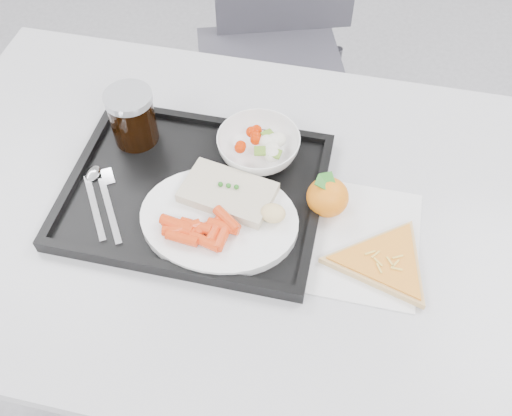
% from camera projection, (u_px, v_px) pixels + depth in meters
% --- Properties ---
extents(table, '(1.20, 0.80, 0.75)m').
position_uv_depth(table, '(232.00, 226.00, 1.07)').
color(table, silver).
rests_on(table, ground).
extents(chair, '(0.53, 0.54, 0.93)m').
position_uv_depth(chair, '(278.00, 31.00, 1.66)').
color(chair, '#37363E').
rests_on(chair, ground).
extents(tray, '(0.45, 0.35, 0.03)m').
position_uv_depth(tray, '(195.00, 191.00, 1.02)').
color(tray, black).
rests_on(tray, table).
extents(dinner_plate, '(0.27, 0.27, 0.02)m').
position_uv_depth(dinner_plate, '(219.00, 220.00, 0.96)').
color(dinner_plate, white).
rests_on(dinner_plate, tray).
extents(fish_fillet, '(0.17, 0.12, 0.03)m').
position_uv_depth(fish_fillet, '(228.00, 193.00, 0.97)').
color(fish_fillet, beige).
rests_on(fish_fillet, dinner_plate).
extents(bread_roll, '(0.05, 0.04, 0.03)m').
position_uv_depth(bread_roll, '(273.00, 213.00, 0.94)').
color(bread_roll, '#E0B585').
rests_on(bread_roll, dinner_plate).
extents(salad_bowl, '(0.15, 0.15, 0.05)m').
position_uv_depth(salad_bowl, '(259.00, 146.00, 1.04)').
color(salad_bowl, white).
rests_on(salad_bowl, tray).
extents(cola_glass, '(0.09, 0.09, 0.11)m').
position_uv_depth(cola_glass, '(132.00, 116.00, 1.05)').
color(cola_glass, black).
rests_on(cola_glass, tray).
extents(cutlery, '(0.13, 0.16, 0.01)m').
position_uv_depth(cutlery, '(100.00, 194.00, 1.00)').
color(cutlery, silver).
rests_on(cutlery, tray).
extents(napkin, '(0.25, 0.24, 0.00)m').
position_uv_depth(napkin, '(344.00, 238.00, 0.97)').
color(napkin, silver).
rests_on(napkin, table).
extents(tangerine, '(0.08, 0.08, 0.07)m').
position_uv_depth(tangerine, '(328.00, 197.00, 0.98)').
color(tangerine, '#FF8901').
rests_on(tangerine, napkin).
extents(pizza_slice, '(0.25, 0.25, 0.02)m').
position_uv_depth(pizza_slice, '(385.00, 262.00, 0.93)').
color(pizza_slice, tan).
rests_on(pizza_slice, napkin).
extents(carrot_pile, '(0.13, 0.08, 0.03)m').
position_uv_depth(carrot_pile, '(200.00, 229.00, 0.93)').
color(carrot_pile, red).
rests_on(carrot_pile, dinner_plate).
extents(salad_contents, '(0.09, 0.08, 0.02)m').
position_uv_depth(salad_contents, '(265.00, 143.00, 1.03)').
color(salad_contents, '#C32400').
rests_on(salad_contents, salad_bowl).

